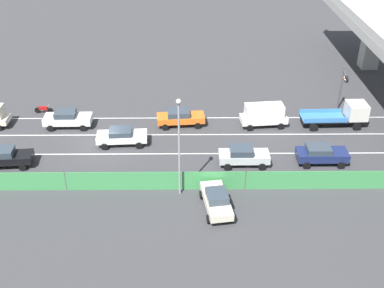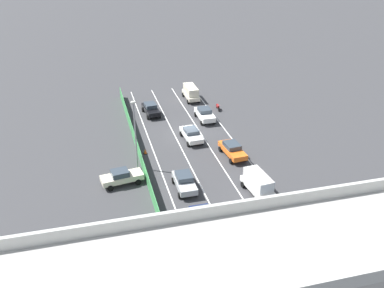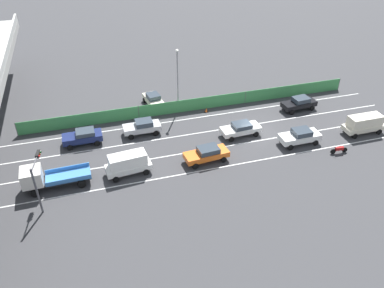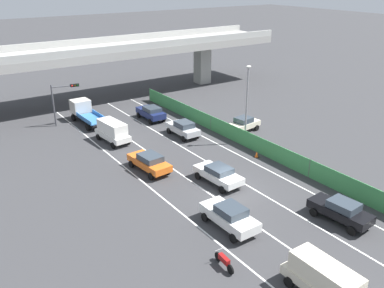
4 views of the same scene
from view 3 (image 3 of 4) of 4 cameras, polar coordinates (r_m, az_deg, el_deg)
name	(u,v)px [view 3 (image 3 of 4)]	position (r m, az deg, el deg)	size (l,w,h in m)	color
ground_plane	(254,133)	(46.21, 8.99, 1.66)	(300.00, 300.00, 0.00)	#38383A
lane_line_left_edge	(228,166)	(40.52, 5.23, -3.22)	(0.14, 46.42, 0.01)	silver
lane_line_mid_left	(217,148)	(43.12, 3.61, -0.55)	(0.14, 46.42, 0.01)	silver
lane_line_mid_right	(207,132)	(45.83, 2.17, 1.81)	(0.14, 46.42, 0.01)	silver
lane_line_right_edge	(198,117)	(48.63, 0.90, 3.90)	(0.14, 46.42, 0.01)	silver
green_fence	(194,104)	(49.83, 0.26, 5.79)	(0.10, 42.52, 1.67)	#3D8E4C
car_sedan_silver	(142,127)	(45.39, -7.26, 2.54)	(2.00, 4.29, 1.68)	#B7BABC
car_sedan_white	(241,129)	(45.10, 7.15, 2.25)	(2.28, 4.67, 1.53)	white
car_van_white	(128,163)	(39.17, -9.33, -2.76)	(2.35, 4.65, 2.25)	silver
car_sedan_navy	(83,136)	(44.92, -15.63, 1.08)	(2.06, 4.32, 1.64)	navy
car_sedan_black	(299,103)	(51.87, 15.40, 5.80)	(2.26, 4.60, 1.65)	black
car_hatchback_white	(300,136)	(44.94, 15.50, 1.13)	(2.11, 4.60, 1.71)	silver
car_taxi_orange	(207,154)	(40.63, 2.17, -1.40)	(2.33, 4.78, 1.61)	orange
car_van_cream	(364,123)	(49.21, 23.86, 2.78)	(1.97, 4.82, 2.20)	beige
flatbed_truck_blue	(44,178)	(39.46, -20.78, -4.61)	(2.47, 6.30, 2.37)	black
motorcycle	(339,149)	(44.86, 20.70, -0.75)	(0.60, 1.95, 0.93)	black
parked_sedan_cream	(154,100)	(51.05, -5.61, 6.43)	(4.57, 2.45, 1.64)	beige
traffic_light	(37,174)	(36.34, -21.68, -4.08)	(3.09, 0.84, 4.83)	#47474C
street_lamp	(178,75)	(48.04, -2.13, 9.98)	(0.60, 0.36, 8.13)	gray
traffic_cone	(206,110)	(49.75, 2.09, 4.97)	(0.47, 0.47, 0.57)	orange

